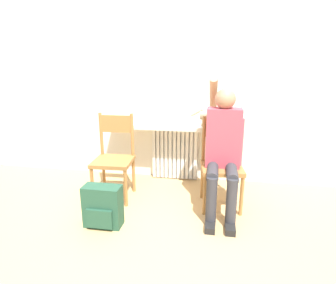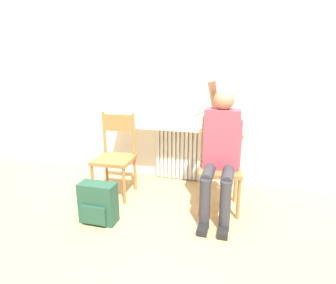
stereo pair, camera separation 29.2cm
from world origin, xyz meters
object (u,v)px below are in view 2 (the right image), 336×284
(chair_left, at_px, (115,155))
(chair_right, at_px, (220,164))
(backpack, at_px, (98,203))
(cat, at_px, (215,116))
(person, at_px, (221,147))

(chair_left, height_order, chair_right, same)
(chair_left, bearing_deg, backpack, -83.65)
(chair_right, distance_m, backpack, 1.26)
(chair_left, distance_m, backpack, 0.68)
(chair_left, xyz_separation_m, cat, (1.05, 0.49, 0.40))
(person, relative_size, cat, 3.24)
(backpack, bearing_deg, cat, 49.17)
(chair_right, bearing_deg, person, -93.82)
(chair_right, distance_m, person, 0.24)
(person, distance_m, backpack, 1.28)
(person, distance_m, cat, 0.64)
(chair_left, bearing_deg, cat, 21.81)
(person, bearing_deg, chair_right, 93.12)
(chair_right, xyz_separation_m, backpack, (-1.07, -0.61, -0.28))
(chair_left, relative_size, person, 0.68)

